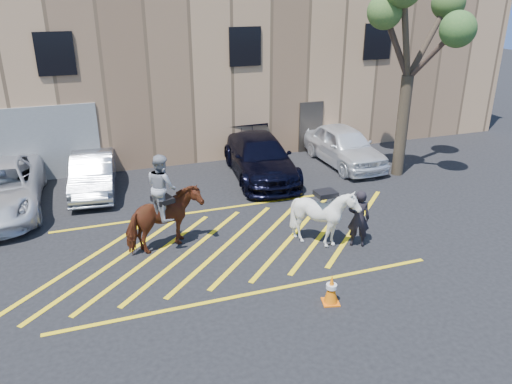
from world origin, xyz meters
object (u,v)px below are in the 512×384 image
object	(u,v)px
car_white_suv	(344,146)
car_blue_suv	(260,157)
saddled_white	(324,216)
car_silver_sedan	(93,174)
tree	(414,20)
mounted_bay	(164,212)
handler	(359,218)
traffic_cone	(331,289)

from	to	relation	value
car_white_suv	car_blue_suv	bearing A→B (deg)	-176.92
car_blue_suv	saddled_white	size ratio (longest dim) A/B	3.02
car_silver_sedan	tree	distance (m)	12.45
mounted_bay	saddled_white	world-z (taller)	mounted_bay
handler	car_silver_sedan	bearing A→B (deg)	-19.05
handler	mounted_bay	size ratio (longest dim) A/B	0.61
car_white_suv	traffic_cone	distance (m)	10.01
car_blue_suv	mounted_bay	size ratio (longest dim) A/B	1.93
handler	tree	distance (m)	8.04
traffic_cone	car_blue_suv	bearing A→B (deg)	81.33
tree	saddled_white	bearing A→B (deg)	-141.22
mounted_bay	traffic_cone	size ratio (longest dim) A/B	3.77
car_white_suv	tree	bearing A→B (deg)	-52.68
mounted_bay	traffic_cone	bearing A→B (deg)	-50.76
traffic_cone	tree	distance (m)	10.81
car_blue_suv	handler	xyz separation A→B (m)	(0.70, -6.13, 0.06)
traffic_cone	mounted_bay	bearing A→B (deg)	129.24
mounted_bay	saddled_white	distance (m)	4.41
car_blue_suv	car_white_suv	xyz separation A→B (m)	(3.73, 0.26, 0.01)
car_white_suv	tree	world-z (taller)	tree
car_blue_suv	traffic_cone	world-z (taller)	car_blue_suv
saddled_white	tree	distance (m)	8.35
car_white_suv	handler	size ratio (longest dim) A/B	2.76
car_blue_suv	car_white_suv	bearing A→B (deg)	10.07
car_silver_sedan	saddled_white	xyz separation A→B (m)	(5.89, -6.29, 0.21)
mounted_bay	car_white_suv	bearing A→B (deg)	30.57
handler	traffic_cone	distance (m)	3.04
handler	mounted_bay	bearing A→B (deg)	8.14
saddled_white	traffic_cone	world-z (taller)	saddled_white
car_silver_sedan	tree	size ratio (longest dim) A/B	0.56
traffic_cone	tree	bearing A→B (deg)	47.01
mounted_bay	tree	xyz separation A→B (m)	(9.55, 3.04, 4.58)
traffic_cone	car_white_suv	bearing A→B (deg)	59.92
mounted_bay	traffic_cone	distance (m)	5.01
handler	traffic_cone	size ratio (longest dim) A/B	2.28
car_blue_suv	saddled_white	bearing A→B (deg)	-85.81
car_white_suv	mounted_bay	size ratio (longest dim) A/B	1.67
saddled_white	tree	world-z (taller)	tree
saddled_white	mounted_bay	bearing A→B (deg)	163.72
car_silver_sedan	car_blue_suv	size ratio (longest dim) A/B	0.77
tree	mounted_bay	bearing A→B (deg)	-162.34
handler	tree	bearing A→B (deg)	-108.48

